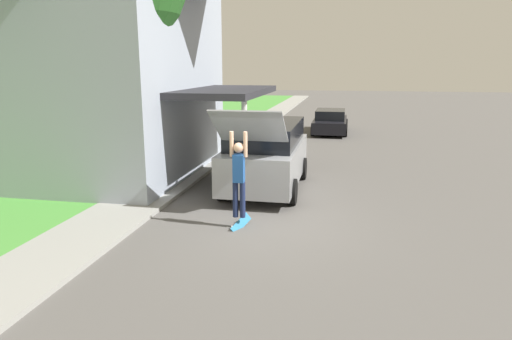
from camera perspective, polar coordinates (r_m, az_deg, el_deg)
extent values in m
plane|color=#54514F|center=(11.09, 0.34, -6.63)|extent=(120.00, 120.00, 0.00)
cube|color=#478E38|center=(19.43, -19.89, 1.26)|extent=(10.00, 80.00, 0.08)
cube|color=gray|center=(17.58, -7.50, 0.80)|extent=(1.80, 80.00, 0.10)
cube|color=#99A3B2|center=(17.54, -23.16, 10.13)|extent=(9.53, 7.61, 6.17)
cube|color=#28282D|center=(15.07, -4.01, 9.74)|extent=(2.60, 5.33, 0.20)
cylinder|color=silver|center=(13.14, -1.45, 2.92)|extent=(0.16, 0.16, 2.70)
cylinder|color=brown|center=(14.21, -15.36, 7.84)|extent=(0.36, 0.36, 4.97)
cube|color=gray|center=(13.89, 1.27, 1.02)|extent=(2.03, 4.71, 1.09)
cube|color=black|center=(13.85, 1.38, 4.64)|extent=(1.87, 3.67, 0.65)
cylinder|color=black|center=(15.58, -1.34, 0.50)|extent=(0.24, 0.72, 0.72)
cylinder|color=black|center=(15.28, 5.83, 0.19)|extent=(0.24, 0.72, 0.72)
cylinder|color=black|center=(12.83, -4.18, -2.26)|extent=(0.24, 0.72, 0.72)
cylinder|color=black|center=(12.46, 4.52, -2.72)|extent=(0.24, 0.72, 0.72)
cube|color=gray|center=(11.33, -0.82, 5.44)|extent=(1.79, 1.31, 0.93)
cube|color=black|center=(26.10, 9.25, 5.68)|extent=(1.78, 4.56, 0.61)
cube|color=black|center=(25.92, 9.29, 6.89)|extent=(1.57, 2.37, 0.51)
cylinder|color=black|center=(27.52, 7.56, 5.77)|extent=(0.20, 0.66, 0.66)
cylinder|color=black|center=(27.46, 11.16, 5.63)|extent=(0.20, 0.66, 0.66)
cylinder|color=black|center=(24.81, 7.13, 5.01)|extent=(0.20, 0.66, 0.66)
cylinder|color=black|center=(24.75, 11.11, 4.85)|extent=(0.20, 0.66, 0.66)
cylinder|color=#192347|center=(10.60, -2.59, -3.70)|extent=(0.13, 0.13, 0.84)
cylinder|color=#192347|center=(10.56, -1.69, -3.75)|extent=(0.13, 0.13, 0.84)
cube|color=#1E4C93|center=(10.39, -2.17, 0.21)|extent=(0.25, 0.20, 0.65)
sphere|color=tan|center=(10.30, -2.20, 2.81)|extent=(0.23, 0.23, 0.23)
cylinder|color=tan|center=(10.32, -3.07, 3.27)|extent=(0.09, 0.09, 0.57)
cylinder|color=tan|center=(10.25, -1.33, 3.22)|extent=(0.09, 0.09, 0.57)
cube|color=#236B99|center=(10.82, -1.89, -6.71)|extent=(0.35, 0.72, 0.34)
cylinder|color=silver|center=(11.02, -1.79, -5.85)|extent=(0.03, 0.06, 0.06)
cylinder|color=silver|center=(11.04, -1.19, -6.58)|extent=(0.03, 0.06, 0.06)
cylinder|color=silver|center=(10.68, -3.02, -7.10)|extent=(0.03, 0.06, 0.06)
cylinder|color=silver|center=(10.71, -2.40, -7.85)|extent=(0.03, 0.06, 0.06)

